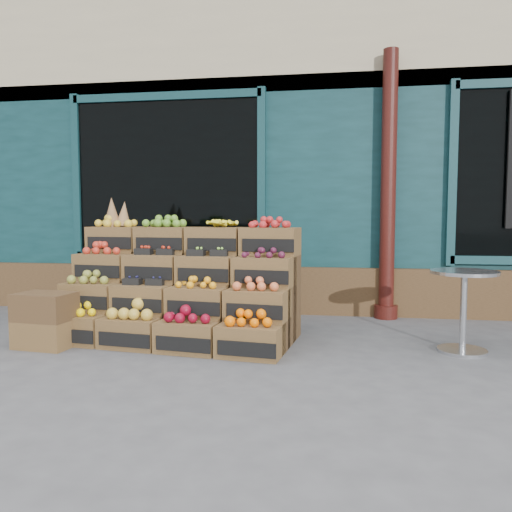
# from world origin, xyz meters

# --- Properties ---
(ground) EXTENTS (60.00, 60.00, 0.00)m
(ground) POSITION_xyz_m (0.00, 0.00, 0.00)
(ground) COLOR #4E4E51
(ground) RESTS_ON ground
(shop_facade) EXTENTS (12.00, 6.24, 4.80)m
(shop_facade) POSITION_xyz_m (0.00, 5.11, 2.40)
(shop_facade) COLOR #103438
(shop_facade) RESTS_ON ground
(crate_display) EXTENTS (2.44, 1.41, 1.45)m
(crate_display) POSITION_xyz_m (-0.99, 0.73, 0.45)
(crate_display) COLOR brown
(crate_display) RESTS_ON ground
(spare_crates) EXTENTS (0.56, 0.42, 0.52)m
(spare_crates) POSITION_xyz_m (-2.14, 0.16, 0.26)
(spare_crates) COLOR brown
(spare_crates) RESTS_ON ground
(bistro_table) EXTENTS (0.60, 0.60, 0.75)m
(bistro_table) POSITION_xyz_m (1.73, 0.57, 0.47)
(bistro_table) COLOR #AEB1B5
(bistro_table) RESTS_ON ground
(shopkeeper) EXTENTS (0.91, 0.71, 2.22)m
(shopkeeper) POSITION_xyz_m (-1.64, 2.66, 1.11)
(shopkeeper) COLOR #164E25
(shopkeeper) RESTS_ON ground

